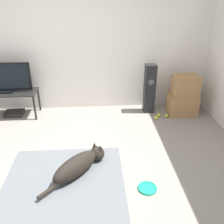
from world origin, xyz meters
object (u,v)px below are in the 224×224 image
at_px(cardboard_box_lower, 182,104).
at_px(tennis_ball_loose_on_carpet, 159,115).
at_px(frisbee, 147,188).
at_px(tennis_ball_near_speaker, 167,116).
at_px(dog, 79,164).
at_px(floor_speaker, 150,89).
at_px(tv, 1,78).
at_px(game_console, 14,113).
at_px(tennis_ball_by_boxes, 156,117).
at_px(tv_stand, 4,95).
at_px(cardboard_box_upper, 185,86).

height_order(cardboard_box_lower, tennis_ball_loose_on_carpet, cardboard_box_lower).
bearing_deg(tennis_ball_loose_on_carpet, cardboard_box_lower, 12.90).
xyz_separation_m(frisbee, tennis_ball_near_speaker, (0.72, 1.81, 0.02)).
height_order(frisbee, cardboard_box_lower, cardboard_box_lower).
height_order(dog, floor_speaker, floor_speaker).
xyz_separation_m(cardboard_box_lower, tennis_ball_loose_on_carpet, (-0.46, -0.10, -0.16)).
relative_size(floor_speaker, tv, 0.89).
xyz_separation_m(cardboard_box_lower, floor_speaker, (-0.61, 0.14, 0.28)).
bearing_deg(frisbee, tennis_ball_loose_on_carpet, 72.59).
relative_size(cardboard_box_lower, game_console, 1.55).
bearing_deg(cardboard_box_lower, tennis_ball_loose_on_carpet, -167.10).
distance_m(dog, floor_speaker, 2.18).
bearing_deg(floor_speaker, tennis_ball_by_boxes, -75.62).
bearing_deg(tennis_ball_near_speaker, game_console, 174.14).
bearing_deg(cardboard_box_lower, tv_stand, 177.59).
xyz_separation_m(tv_stand, tennis_ball_near_speaker, (2.97, -0.28, -0.39)).
xyz_separation_m(tv_stand, game_console, (0.11, 0.01, -0.39)).
height_order(cardboard_box_upper, game_console, cardboard_box_upper).
height_order(cardboard_box_lower, tennis_ball_near_speaker, cardboard_box_lower).
distance_m(tennis_ball_near_speaker, tennis_ball_loose_on_carpet, 0.14).
distance_m(frisbee, floor_speaker, 2.19).
bearing_deg(tennis_ball_near_speaker, tv_stand, 174.61).
bearing_deg(cardboard_box_upper, tennis_ball_loose_on_carpet, -167.81).
relative_size(dog, frisbee, 3.68).
xyz_separation_m(cardboard_box_upper, floor_speaker, (-0.62, 0.15, -0.10)).
height_order(cardboard_box_upper, tv, tv).
bearing_deg(tennis_ball_by_boxes, tennis_ball_loose_on_carpet, 53.53).
height_order(tv_stand, tennis_ball_loose_on_carpet, tv_stand).
height_order(cardboard_box_upper, tennis_ball_near_speaker, cardboard_box_upper).
bearing_deg(cardboard_box_upper, cardboard_box_lower, 162.90).
bearing_deg(tv, tennis_ball_near_speaker, -5.44).
distance_m(floor_speaker, tv_stand, 2.68).
xyz_separation_m(tennis_ball_by_boxes, game_console, (-2.65, 0.35, 0.00)).
relative_size(tennis_ball_near_speaker, tennis_ball_loose_on_carpet, 1.00).
distance_m(dog, frisbee, 0.90).
relative_size(cardboard_box_lower, tennis_ball_near_speaker, 7.95).
bearing_deg(floor_speaker, tv, -179.95).
xyz_separation_m(cardboard_box_lower, tv, (-3.29, 0.14, 0.55)).
bearing_deg(tv_stand, dog, -50.69).
bearing_deg(frisbee, game_console, 135.50).
height_order(frisbee, tennis_ball_by_boxes, tennis_ball_by_boxes).
bearing_deg(floor_speaker, dog, -125.44).
height_order(frisbee, tennis_ball_loose_on_carpet, tennis_ball_loose_on_carpet).
bearing_deg(floor_speaker, game_console, 179.81).
bearing_deg(tv_stand, frisbee, -42.88).
distance_m(tv, tennis_ball_by_boxes, 2.87).
relative_size(tennis_ball_near_speaker, game_console, 0.19).
xyz_separation_m(cardboard_box_upper, tennis_ball_loose_on_carpet, (-0.47, -0.10, -0.54)).
bearing_deg(tennis_ball_loose_on_carpet, frisbee, -107.41).
xyz_separation_m(tv, tennis_ball_loose_on_carpet, (2.83, -0.25, -0.71)).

